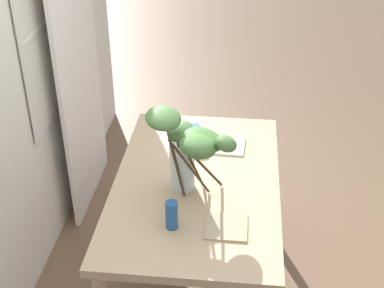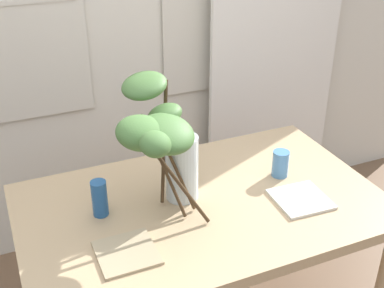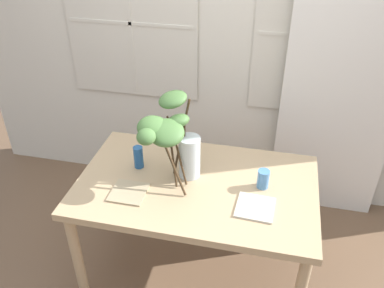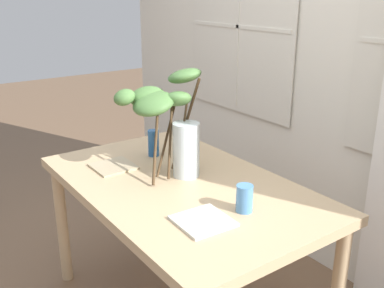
% 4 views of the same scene
% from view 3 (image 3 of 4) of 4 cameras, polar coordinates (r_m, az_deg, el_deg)
% --- Properties ---
extents(ground, '(14.00, 14.00, 0.00)m').
position_cam_3_polar(ground, '(3.03, 0.54, -17.04)').
color(ground, brown).
extents(back_wall_with_windows, '(4.22, 0.14, 2.62)m').
position_cam_3_polar(back_wall_with_windows, '(3.13, 4.86, 14.22)').
color(back_wall_with_windows, silver).
rests_on(back_wall_with_windows, ground).
extents(curtain_sheer_side, '(0.83, 0.03, 2.29)m').
position_cam_3_polar(curtain_sheer_side, '(3.05, 20.72, 8.25)').
color(curtain_sheer_side, white).
rests_on(curtain_sheer_side, ground).
extents(dining_table, '(1.46, 0.90, 0.78)m').
position_cam_3_polar(dining_table, '(2.53, 0.62, -7.05)').
color(dining_table, tan).
rests_on(dining_table, ground).
extents(vase_with_branches, '(0.38, 0.51, 0.54)m').
position_cam_3_polar(vase_with_branches, '(2.36, -2.62, 0.94)').
color(vase_with_branches, silver).
rests_on(vase_with_branches, dining_table).
extents(drinking_glass_blue_left, '(0.06, 0.06, 0.15)m').
position_cam_3_polar(drinking_glass_blue_left, '(2.59, -7.57, -1.85)').
color(drinking_glass_blue_left, '#235693').
rests_on(drinking_glass_blue_left, dining_table).
extents(drinking_glass_blue_right, '(0.07, 0.07, 0.12)m').
position_cam_3_polar(drinking_glass_blue_right, '(2.45, 10.02, -4.89)').
color(drinking_glass_blue_right, '#4C84BC').
rests_on(drinking_glass_blue_right, dining_table).
extents(plate_square_left, '(0.21, 0.21, 0.01)m').
position_cam_3_polar(plate_square_left, '(2.43, -8.94, -6.74)').
color(plate_square_left, tan).
rests_on(plate_square_left, dining_table).
extents(plate_square_right, '(0.22, 0.22, 0.01)m').
position_cam_3_polar(plate_square_right, '(2.33, 8.93, -8.83)').
color(plate_square_right, silver).
rests_on(plate_square_right, dining_table).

